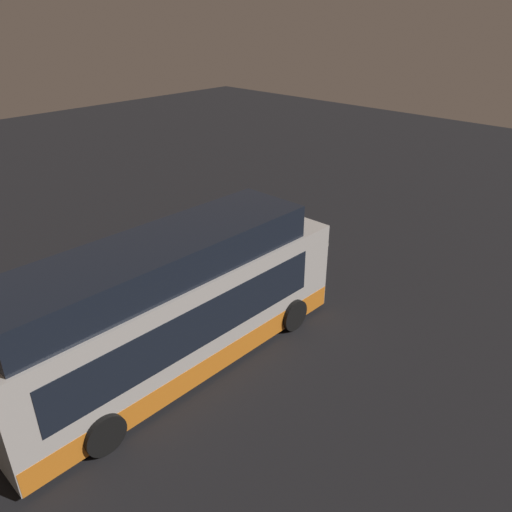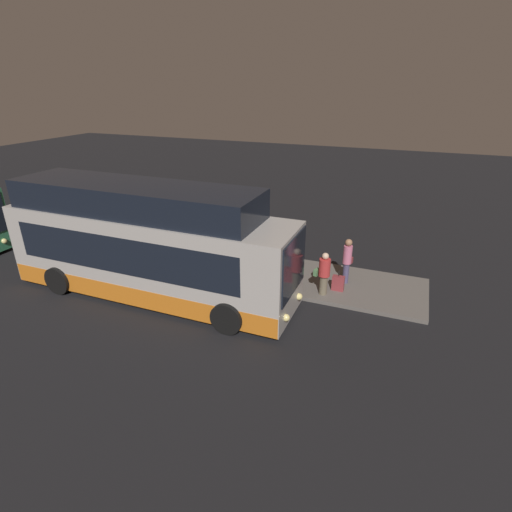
% 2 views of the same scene
% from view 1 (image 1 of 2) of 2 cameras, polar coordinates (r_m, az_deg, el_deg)
% --- Properties ---
extents(ground, '(80.00, 80.00, 0.00)m').
position_cam_1_polar(ground, '(15.33, -9.53, -12.54)').
color(ground, black).
extents(platform, '(20.00, 3.29, 0.15)m').
position_cam_1_polar(platform, '(17.55, -16.12, -7.37)').
color(platform, '#605B56').
rests_on(platform, ground).
extents(bus_lead, '(10.94, 2.90, 4.17)m').
position_cam_1_polar(bus_lead, '(14.38, -9.31, -6.23)').
color(bus_lead, '#B2ADA8').
rests_on(bus_lead, ground).
extents(passenger_boarding, '(0.56, 0.42, 1.79)m').
position_cam_1_polar(passenger_boarding, '(18.51, -5.81, -0.62)').
color(passenger_boarding, '#6B604C').
rests_on(passenger_boarding, platform).
extents(passenger_waiting, '(0.66, 0.51, 1.65)m').
position_cam_1_polar(passenger_waiting, '(19.69, 0.97, 0.93)').
color(passenger_waiting, '#6B604C').
rests_on(passenger_waiting, platform).
extents(passenger_with_bags, '(0.38, 0.55, 1.81)m').
position_cam_1_polar(passenger_with_bags, '(20.81, -0.41, 2.81)').
color(passenger_with_bags, '#4C476B').
rests_on(passenger_with_bags, platform).
extents(suitcase, '(0.45, 0.23, 0.81)m').
position_cam_1_polar(suitcase, '(20.56, 0.84, 0.29)').
color(suitcase, maroon).
rests_on(suitcase, platform).
extents(sign_post, '(0.10, 0.87, 2.75)m').
position_cam_1_polar(sign_post, '(16.20, -20.95, -3.51)').
color(sign_post, '#4C4C51').
rests_on(sign_post, platform).
extents(trash_bin, '(0.44, 0.44, 0.65)m').
position_cam_1_polar(trash_bin, '(17.49, -14.09, -5.63)').
color(trash_bin, '#3F3F44').
rests_on(trash_bin, platform).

